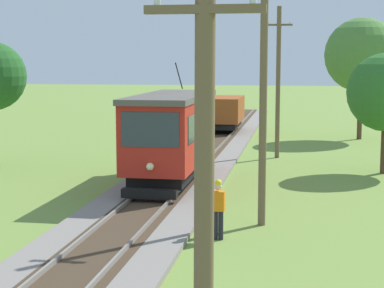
% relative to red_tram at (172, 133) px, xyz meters
% --- Properties ---
extents(red_tram, '(2.60, 8.54, 4.79)m').
position_rel_red_tram_xyz_m(red_tram, '(0.00, 0.00, 0.00)').
color(red_tram, red).
rests_on(red_tram, rail_right).
extents(freight_car, '(2.40, 5.20, 2.31)m').
position_rel_red_tram_xyz_m(freight_car, '(-0.00, 19.20, -0.64)').
color(freight_car, '#93471E').
rests_on(freight_car, rail_right).
extents(utility_pole_foreground, '(1.40, 0.40, 6.56)m').
position_rel_red_tram_xyz_m(utility_pole_foreground, '(4.08, -18.59, 1.18)').
color(utility_pole_foreground, brown).
rests_on(utility_pole_foreground, ground).
extents(utility_pole_near_tram, '(1.40, 0.27, 8.20)m').
position_rel_red_tram_xyz_m(utility_pole_near_tram, '(4.08, -5.99, 2.00)').
color(utility_pole_near_tram, brown).
rests_on(utility_pole_near_tram, ground).
extents(utility_pole_mid, '(1.40, 0.34, 8.02)m').
position_rel_red_tram_xyz_m(utility_pole_mid, '(4.08, 8.38, 1.91)').
color(utility_pole_mid, brown).
rests_on(utility_pole_mid, ground).
extents(track_worker, '(0.39, 0.26, 1.78)m').
position_rel_red_tram_xyz_m(track_worker, '(2.92, -7.88, -1.21)').
color(track_worker, black).
rests_on(track_worker, ground).
extents(tree_left_far, '(4.86, 4.86, 7.99)m').
position_rel_red_tram_xyz_m(tree_left_far, '(9.20, 17.58, 3.36)').
color(tree_left_far, '#4C3823').
rests_on(tree_left_far, ground).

